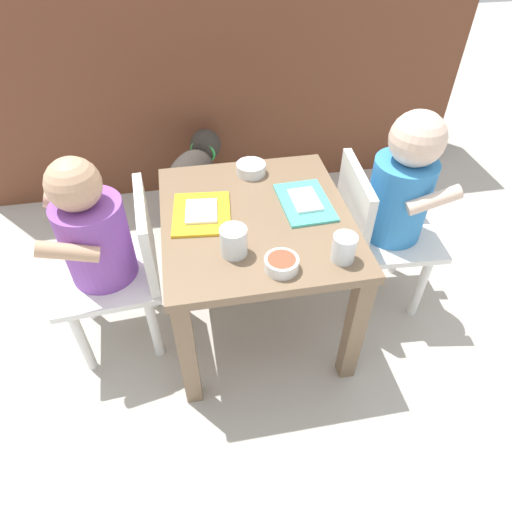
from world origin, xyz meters
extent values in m
plane|color=#B2ADA3|center=(0.00, 0.00, 0.00)|extent=(7.00, 7.00, 0.00)
cube|color=brown|center=(0.00, 0.99, 0.46)|extent=(2.03, 0.38, 0.91)
cube|color=#7A6047|center=(0.00, 0.00, 0.41)|extent=(0.51, 0.56, 0.03)
cube|color=#7A6047|center=(-0.22, -0.25, 0.20)|extent=(0.04, 0.04, 0.40)
cube|color=#7A6047|center=(0.22, -0.25, 0.20)|extent=(0.04, 0.04, 0.40)
cube|color=#7A6047|center=(-0.22, 0.25, 0.20)|extent=(0.04, 0.04, 0.40)
cube|color=#7A6047|center=(0.22, 0.25, 0.20)|extent=(0.04, 0.04, 0.40)
cube|color=white|center=(-0.42, 0.01, 0.27)|extent=(0.30, 0.30, 0.02)
cube|color=white|center=(-0.29, 0.02, 0.39)|extent=(0.04, 0.27, 0.22)
cylinder|color=purple|center=(-0.42, 0.01, 0.39)|extent=(0.18, 0.18, 0.23)
sphere|color=tan|center=(-0.43, 0.01, 0.57)|extent=(0.13, 0.13, 0.13)
cylinder|color=white|center=(-0.53, 0.10, 0.13)|extent=(0.03, 0.03, 0.26)
cylinder|color=white|center=(-0.52, -0.10, 0.13)|extent=(0.03, 0.03, 0.26)
cylinder|color=white|center=(-0.33, 0.11, 0.13)|extent=(0.03, 0.03, 0.26)
cylinder|color=white|center=(-0.32, -0.09, 0.13)|extent=(0.03, 0.03, 0.26)
cylinder|color=tan|center=(-0.48, 0.10, 0.45)|extent=(0.15, 0.05, 0.09)
cylinder|color=tan|center=(-0.47, -0.09, 0.45)|extent=(0.15, 0.05, 0.09)
cube|color=white|center=(0.42, 0.03, 0.27)|extent=(0.30, 0.30, 0.02)
cube|color=white|center=(0.29, 0.04, 0.39)|extent=(0.04, 0.27, 0.22)
cylinder|color=#388CD8|center=(0.42, 0.03, 0.40)|extent=(0.18, 0.18, 0.25)
sphere|color=beige|center=(0.43, 0.03, 0.59)|extent=(0.15, 0.15, 0.15)
cylinder|color=white|center=(0.52, -0.07, 0.13)|extent=(0.03, 0.03, 0.26)
cylinder|color=white|center=(0.53, 0.12, 0.13)|extent=(0.03, 0.03, 0.26)
cylinder|color=white|center=(0.32, -0.06, 0.13)|extent=(0.03, 0.03, 0.26)
cylinder|color=white|center=(0.33, 0.14, 0.13)|extent=(0.03, 0.03, 0.26)
cylinder|color=beige|center=(0.46, -0.07, 0.46)|extent=(0.15, 0.05, 0.09)
cylinder|color=beige|center=(0.48, 0.13, 0.46)|extent=(0.15, 0.05, 0.09)
ellipsoid|color=#332D28|center=(-0.16, 0.55, 0.22)|extent=(0.27, 0.34, 0.17)
sphere|color=#332D28|center=(-0.08, 0.70, 0.26)|extent=(0.12, 0.12, 0.12)
sphere|color=black|center=(-0.06, 0.74, 0.25)|extent=(0.06, 0.06, 0.06)
torus|color=green|center=(-0.09, 0.67, 0.25)|extent=(0.11, 0.07, 0.11)
sphere|color=#332D28|center=(-0.22, 0.42, 0.25)|extent=(0.05, 0.05, 0.05)
cylinder|color=#332D28|center=(-0.08, 0.60, 0.07)|extent=(0.04, 0.04, 0.14)
cylinder|color=#332D28|center=(-0.16, 0.64, 0.07)|extent=(0.04, 0.04, 0.14)
cylinder|color=#332D28|center=(-0.15, 0.45, 0.07)|extent=(0.04, 0.04, 0.14)
cylinder|color=#332D28|center=(-0.24, 0.49, 0.07)|extent=(0.04, 0.04, 0.14)
cube|color=gold|center=(-0.14, 0.03, 0.43)|extent=(0.17, 0.20, 0.01)
cube|color=white|center=(-0.14, 0.03, 0.43)|extent=(0.09, 0.11, 0.01)
cube|color=#4CC6BC|center=(0.14, 0.03, 0.43)|extent=(0.14, 0.20, 0.01)
cube|color=white|center=(0.14, 0.03, 0.43)|extent=(0.08, 0.11, 0.01)
cylinder|color=white|center=(0.17, -0.20, 0.46)|extent=(0.06, 0.06, 0.07)
cylinder|color=silver|center=(0.17, -0.20, 0.44)|extent=(0.05, 0.05, 0.04)
cylinder|color=white|center=(-0.08, -0.14, 0.46)|extent=(0.07, 0.07, 0.07)
cylinder|color=silver|center=(-0.08, -0.14, 0.44)|extent=(0.06, 0.06, 0.03)
cylinder|color=white|center=(0.02, -0.21, 0.44)|extent=(0.08, 0.08, 0.03)
cylinder|color=#D84C33|center=(0.02, -0.21, 0.45)|extent=(0.07, 0.07, 0.01)
cylinder|color=white|center=(0.02, 0.21, 0.44)|extent=(0.09, 0.09, 0.03)
cylinder|color=#D84C33|center=(0.02, 0.21, 0.45)|extent=(0.07, 0.07, 0.01)
camera|label=1|loc=(-0.17, -0.93, 1.15)|focal=31.28mm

